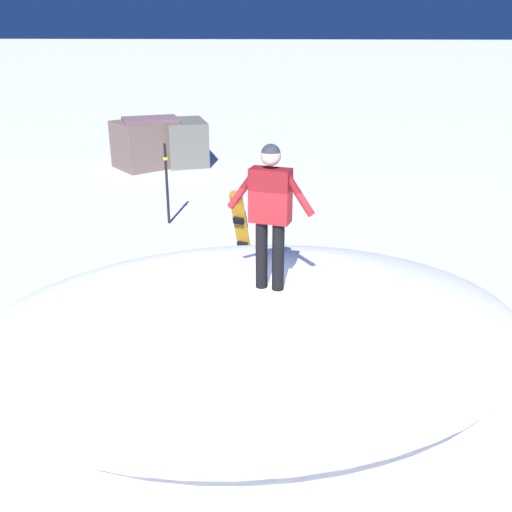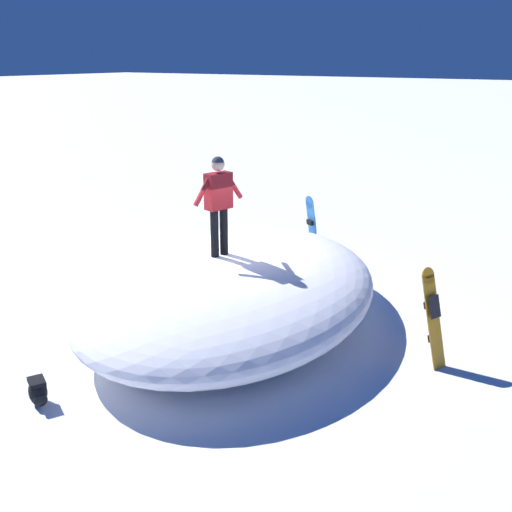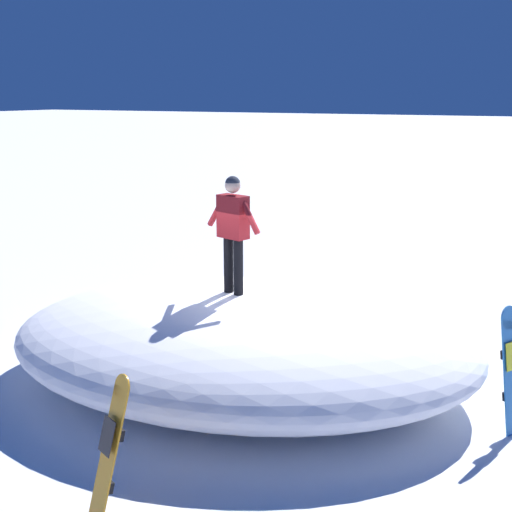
# 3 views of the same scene
# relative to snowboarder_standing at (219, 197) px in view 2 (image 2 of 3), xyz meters

# --- Properties ---
(ground) EXTENTS (240.00, 240.00, 0.00)m
(ground) POSITION_rel_snowboarder_standing_xyz_m (-0.45, -0.29, -2.33)
(ground) COLOR white
(snow_mound) EXTENTS (7.64, 6.15, 1.31)m
(snow_mound) POSITION_rel_snowboarder_standing_xyz_m (-0.19, 0.12, -1.67)
(snow_mound) COLOR white
(snow_mound) RESTS_ON ground
(snowboarder_standing) EXTENTS (1.01, 0.36, 1.70)m
(snowboarder_standing) POSITION_rel_snowboarder_standing_xyz_m (0.00, 0.00, 0.00)
(snowboarder_standing) COLOR black
(snowboarder_standing) RESTS_ON snow_mound
(snowboard_primary_upright) EXTENTS (0.37, 0.39, 1.61)m
(snowboard_primary_upright) POSITION_rel_snowboarder_standing_xyz_m (-3.81, -0.19, -1.49)
(snowboard_primary_upright) COLOR #2672BF
(snowboard_primary_upright) RESTS_ON ground
(snowboard_secondary_upright) EXTENTS (0.42, 0.51, 1.53)m
(snowboard_secondary_upright) POSITION_rel_snowboarder_standing_xyz_m (-0.62, 3.56, -1.54)
(snowboard_secondary_upright) COLOR orange
(snowboard_secondary_upright) RESTS_ON ground
(backpack_near) EXTENTS (0.41, 0.53, 0.38)m
(backpack_near) POSITION_rel_snowboarder_standing_xyz_m (3.46, -0.60, -2.13)
(backpack_near) COLOR black
(backpack_near) RESTS_ON ground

